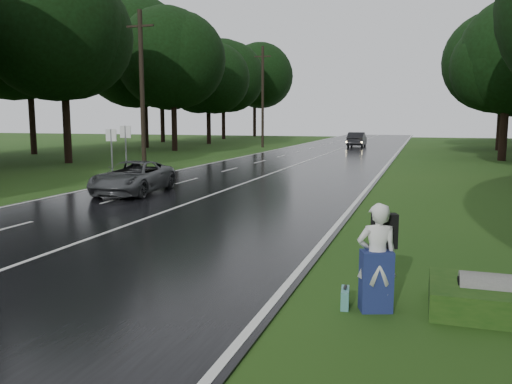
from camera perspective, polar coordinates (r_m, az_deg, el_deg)
ground at (r=12.76m, az=-22.67°, el=-6.74°), size 160.00×160.00×0.00m
road at (r=30.58m, az=2.39°, el=2.25°), size 12.00×140.00×0.04m
lane_center at (r=30.57m, az=2.39°, el=2.30°), size 0.12×140.00×0.01m
grey_car at (r=22.13m, az=-13.29°, el=1.57°), size 2.67×4.93×1.31m
far_car at (r=57.46m, az=10.97°, el=5.65°), size 1.72×4.79×1.57m
hitchhiker at (r=8.74m, az=13.10°, el=-7.37°), size 0.76×0.73×1.79m
suitcase at (r=8.98m, az=9.69°, el=-11.34°), size 0.18×0.46×0.32m
culvert at (r=9.53m, az=25.08°, el=-11.85°), size 1.29×0.64×0.64m
utility_pole_mid at (r=33.37m, az=-12.09°, el=2.53°), size 1.80×0.28×9.57m
utility_pole_far at (r=56.33m, az=0.72°, el=4.91°), size 1.80×0.28×10.59m
road_sign_a at (r=28.05m, az=-15.38°, el=1.40°), size 0.61×0.10×2.56m
road_sign_b at (r=29.18m, az=-13.92°, el=1.70°), size 0.65×0.10×2.72m
tree_left_d at (r=38.90m, az=-19.78°, el=3.00°), size 10.37×10.37×16.21m
tree_left_e at (r=50.94m, az=-8.86°, el=4.48°), size 9.90×9.90×15.47m
tree_left_f at (r=64.20m, az=-5.16°, el=5.27°), size 8.94×8.94×13.96m
tree_right_e at (r=42.64m, az=25.24°, el=3.12°), size 8.23×8.23×12.86m
tree_right_f at (r=55.96m, az=24.95°, el=4.14°), size 9.36×9.36×14.63m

